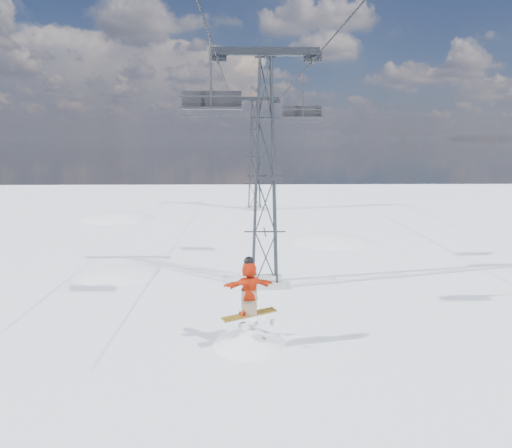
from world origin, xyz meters
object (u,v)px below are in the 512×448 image
object	(u,v)px
snowboarder_jump	(249,385)
lift_tower_far	(254,157)
lift_tower_near	(265,177)
lift_chair_near	(211,102)

from	to	relation	value
snowboarder_jump	lift_tower_far	bearing A→B (deg)	88.49
lift_tower_near	lift_tower_far	size ratio (longest dim) A/B	1.00
lift_tower_near	lift_chair_near	distance (m)	6.09
lift_tower_near	snowboarder_jump	distance (m)	9.85
snowboarder_jump	lift_chair_near	xyz separation A→B (m)	(-1.36, 2.08, 10.23)
lift_tower_near	lift_chair_near	xyz separation A→B (m)	(-2.20, -4.72, 3.16)
lift_tower_far	lift_chair_near	world-z (taller)	lift_tower_far
snowboarder_jump	lift_chair_near	bearing A→B (deg)	123.17
lift_tower_far	snowboarder_jump	xyz separation A→B (m)	(-0.84, -31.81, -7.06)
lift_tower_far	snowboarder_jump	distance (m)	32.59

